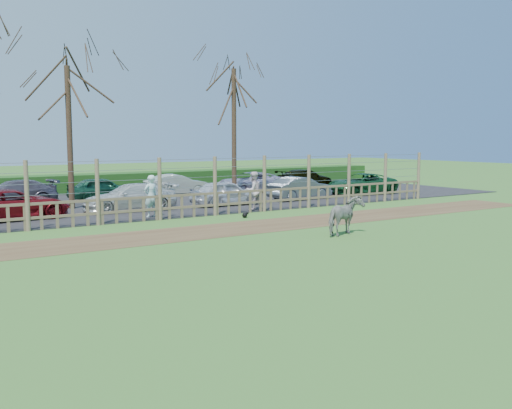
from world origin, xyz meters
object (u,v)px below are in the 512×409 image
car_6 (361,184)px  car_12 (250,182)px  car_2 (14,204)px  visitor_a (151,196)px  car_3 (130,197)px  zebra (345,216)px  car_11 (177,185)px  car_13 (305,179)px  car_9 (13,193)px  visitor_b (253,191)px  car_5 (300,188)px  tree_mid (68,102)px  car_10 (102,189)px  car_4 (226,193)px  crow (245,215)px

car_6 → car_12: bearing=-131.6°
car_2 → car_12: 14.82m
visitor_a → car_3: 2.44m
zebra → car_11: 15.14m
visitor_a → car_13: 15.82m
car_6 → car_9: same height
visitor_b → car_5: visitor_b is taller
zebra → visitor_b: size_ratio=0.90×
tree_mid → zebra: 14.17m
tree_mid → car_9: (-2.04, 2.85, -4.23)m
visitor_b → car_10: (-4.42, 7.80, -0.26)m
visitor_b → car_4: 2.25m
car_10 → car_13: size_ratio=0.85×
tree_mid → car_13: tree_mid is taller
car_13 → car_5: bearing=132.7°
zebra → car_5: (5.41, 9.64, -0.02)m
car_11 → car_4: bearing=-173.7°
tree_mid → car_5: tree_mid is taller
tree_mid → zebra: size_ratio=4.39×
tree_mid → car_12: bearing=11.5°
visitor_b → car_13: visitor_b is taller
car_5 → car_3: bearing=82.7°
car_5 → tree_mid: bearing=71.5°
zebra → car_10: size_ratio=0.44×
car_4 → car_9: bearing=57.5°
car_10 → car_5: bearing=-121.5°
car_3 → car_13: 14.80m
car_11 → car_12: (4.49, -0.63, 0.00)m
car_4 → crow: bearing=161.1°
crow → car_9: 12.05m
car_2 → car_9: 5.34m
car_12 → crow: bearing=-39.8°
car_4 → car_10: (-4.27, 5.57, 0.00)m
tree_mid → car_13: 16.62m
car_12 → car_4: bearing=-48.6°
car_2 → car_5: bearing=-97.5°
visitor_a → car_12: (9.21, 6.97, -0.26)m
tree_mid → car_2: tree_mid is taller
visitor_a → car_5: visitor_a is taller
car_11 → car_13: size_ratio=0.88×
car_5 → visitor_a: bearing=97.5°
car_4 → car_11: size_ratio=0.97×
car_3 → car_6: size_ratio=0.96×
tree_mid → car_5: 12.25m
car_9 → car_13: (17.85, 0.04, 0.00)m
car_4 → car_13: bearing=-58.0°
visitor_a → car_12: size_ratio=0.40×
car_9 → car_4: bearing=53.3°
car_2 → car_4: same height
tree_mid → zebra: (5.79, -12.22, -4.21)m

